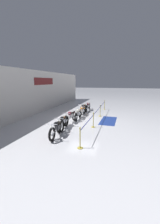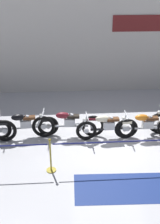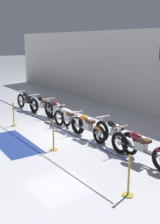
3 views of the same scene
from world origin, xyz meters
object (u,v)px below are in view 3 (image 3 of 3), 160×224
motorcycle_orange_4 (87,127)px  motorcycle_black_1 (43,106)px  stanchion_mid_right (53,140)px  motorcycle_black_0 (27,101)px  stanchion_far_left (17,111)px  motorcycle_cream_3 (68,119)px  motorcycle_black_5 (115,134)px  motorcycle_maroon_6 (139,147)px  motorcycle_maroon_2 (57,111)px  stanchion_far_right (129,182)px  stanchion_mid_left (14,118)px  floor_banner (14,143)px

motorcycle_orange_4 → motorcycle_black_1: bearing=176.2°
stanchion_mid_right → motorcycle_black_1: bearing=156.5°
motorcycle_orange_4 → stanchion_mid_right: stanchion_mid_right is taller
motorcycle_black_0 → stanchion_far_left: (2.68, -1.70, 0.26)m
motorcycle_orange_4 → stanchion_far_left: 3.27m
motorcycle_cream_3 → motorcycle_black_5: (2.65, 0.21, 0.02)m
motorcycle_black_5 → motorcycle_maroon_6: motorcycle_black_5 is taller
motorcycle_maroon_2 → motorcycle_cream_3: bearing=-10.2°
stanchion_mid_right → motorcycle_maroon_6: bearing=35.5°
motorcycle_black_1 → stanchion_far_right: stanchion_far_right is taller
motorcycle_black_5 → stanchion_far_left: size_ratio=0.22×
motorcycle_cream_3 → stanchion_mid_left: size_ratio=2.01×
motorcycle_maroon_6 → stanchion_mid_left: stanchion_mid_left is taller
motorcycle_maroon_2 → stanchion_mid_left: bearing=-106.1°
motorcycle_maroon_6 → stanchion_far_right: 2.08m
motorcycle_maroon_2 → stanchion_mid_left: size_ratio=2.35×
motorcycle_maroon_2 → motorcycle_black_5: 3.95m
floor_banner → motorcycle_black_1: bearing=139.0°
motorcycle_maroon_2 → stanchion_mid_right: size_ratio=2.35×
stanchion_far_right → floor_banner: stanchion_far_right is taller
motorcycle_maroon_2 → motorcycle_black_5: bearing=-0.3°
motorcycle_black_0 → motorcycle_maroon_6: (8.12, -0.02, -0.02)m
stanchion_mid_right → floor_banner: stanchion_mid_right is taller
motorcycle_black_5 → floor_banner: motorcycle_black_5 is taller
motorcycle_orange_4 → floor_banner: bearing=-113.6°
motorcycle_black_1 → motorcycle_orange_4: size_ratio=1.08×
motorcycle_black_0 → motorcycle_black_5: (6.80, 0.16, -0.00)m
motorcycle_black_0 → motorcycle_cream_3: (4.16, -0.06, -0.02)m
motorcycle_black_1 → floor_banner: bearing=-43.0°
motorcycle_black_1 → stanchion_mid_right: (4.40, -1.92, -0.10)m
stanchion_far_left → stanchion_far_right: bearing=-0.0°
motorcycle_maroon_2 → floor_banner: bearing=-61.1°
stanchion_far_left → motorcycle_maroon_2: bearing=84.6°
motorcycle_black_0 → motorcycle_cream_3: 4.16m
stanchion_mid_left → floor_banner: size_ratio=0.36×
motorcycle_maroon_2 → motorcycle_orange_4: size_ratio=1.16×
motorcycle_black_0 → motorcycle_black_1: bearing=9.0°
motorcycle_black_5 → stanchion_mid_left: stanchion_mid_left is taller
floor_banner → stanchion_mid_right: bearing=34.1°
motorcycle_orange_4 → stanchion_mid_right: bearing=-80.0°
motorcycle_black_5 → stanchion_far_left: (-4.13, -1.85, 0.26)m
motorcycle_black_0 → stanchion_mid_left: (2.31, -1.70, -0.12)m
motorcycle_cream_3 → stanchion_far_left: size_ratio=0.20×
motorcycle_maroon_6 → motorcycle_black_1: bearing=178.0°
motorcycle_cream_3 → stanchion_far_left: stanchion_far_left is taller
motorcycle_black_1 → motorcycle_maroon_6: bearing=-2.0°
stanchion_far_left → stanchion_mid_left: (-0.36, -0.00, -0.38)m
motorcycle_black_5 → motorcycle_maroon_2: bearing=179.7°
motorcycle_cream_3 → motorcycle_maroon_2: bearing=169.8°
motorcycle_black_0 → motorcycle_orange_4: bearing=-0.5°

